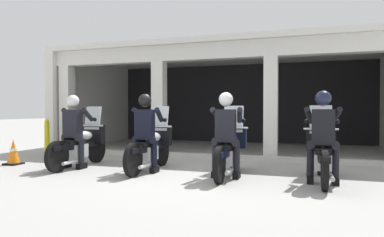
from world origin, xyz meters
TOP-DOWN VIEW (x-y plane):
  - ground_plane at (0.00, 3.00)m, footprint 80.00×80.00m
  - station_building at (-0.17, 5.32)m, footprint 10.55×5.13m
  - kerb_strip at (-0.17, 2.20)m, footprint 10.05×0.24m
  - motorcycle_far_left at (-2.51, 0.12)m, footprint 0.62×2.04m
  - police_officer_far_left at (-2.52, -0.16)m, footprint 0.63×0.61m
  - motorcycle_center_left at (-0.84, 0.17)m, footprint 0.62×2.04m
  - police_officer_center_left at (-0.84, -0.11)m, footprint 0.63×0.61m
  - motorcycle_center_right at (0.84, 0.09)m, footprint 0.62×2.04m
  - police_officer_center_right at (0.84, -0.20)m, footprint 0.63×0.61m
  - motorcycle_far_right at (2.52, 0.06)m, footprint 0.62×2.04m
  - police_officer_far_right at (2.52, -0.22)m, footprint 0.63×0.61m
  - traffic_cone_flank at (-4.18, -0.15)m, footprint 0.34×0.34m
  - bollard_kerbside at (-4.84, 1.72)m, footprint 0.14×0.14m

SIDE VIEW (x-z plane):
  - ground_plane at x=0.00m, z-range 0.00..0.00m
  - kerb_strip at x=-0.17m, z-range 0.00..0.12m
  - traffic_cone_flank at x=-4.18m, z-range -0.01..0.58m
  - bollard_kerbside at x=-4.84m, z-range 0.00..1.00m
  - motorcycle_far_left at x=-2.51m, z-range -0.17..1.17m
  - motorcycle_center_left at x=-0.84m, z-range -0.17..1.17m
  - motorcycle_center_right at x=0.84m, z-range -0.17..1.17m
  - motorcycle_far_right at x=2.52m, z-range -0.17..1.17m
  - police_officer_far_left at x=-2.52m, z-range 0.15..1.73m
  - police_officer_center_left at x=-0.84m, z-range 0.15..1.73m
  - police_officer_center_right at x=0.84m, z-range 0.15..1.73m
  - police_officer_far_right at x=2.52m, z-range 0.15..1.73m
  - station_building at x=-0.17m, z-range 0.47..3.72m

